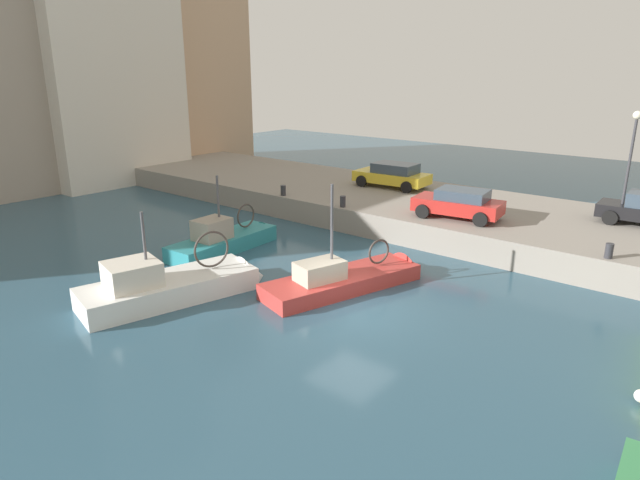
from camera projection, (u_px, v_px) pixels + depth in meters
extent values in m
plane|color=#2D5166|center=(353.00, 310.00, 18.44)|extent=(80.00, 80.00, 0.00)
cube|color=gray|center=(493.00, 222.00, 26.74)|extent=(9.00, 56.00, 1.20)
cube|color=white|center=(170.00, 299.00, 19.35)|extent=(6.33, 3.48, 1.58)
cone|color=white|center=(253.00, 278.00, 21.26)|extent=(1.33, 2.04, 1.88)
cube|color=#B2A893|center=(169.00, 280.00, 19.14)|extent=(6.05, 3.26, 0.08)
cube|color=beige|center=(132.00, 275.00, 18.30)|extent=(1.99, 1.85, 0.88)
cylinder|color=#4C4C51|center=(145.00, 249.00, 18.35)|extent=(0.10, 0.10, 2.56)
torus|color=#3F3833|center=(211.00, 249.00, 19.86)|extent=(1.34, 0.41, 1.37)
sphere|color=white|center=(107.00, 294.00, 19.14)|extent=(0.32, 0.32, 0.32)
cube|color=#BC3833|center=(342.00, 289.00, 20.24)|extent=(6.37, 3.47, 1.16)
cone|color=#BC3833|center=(410.00, 270.00, 22.06)|extent=(1.33, 1.82, 1.63)
cube|color=#9E7A51|center=(342.00, 276.00, 20.08)|extent=(6.10, 3.26, 0.08)
cube|color=#B7AD99|center=(320.00, 271.00, 19.44)|extent=(1.92, 1.48, 0.70)
cylinder|color=#4C4C51|center=(332.00, 232.00, 19.31)|extent=(0.10, 0.10, 3.45)
torus|color=#3F3833|center=(379.00, 251.00, 20.82)|extent=(0.97, 0.36, 0.99)
sphere|color=white|center=(285.00, 287.00, 19.99)|extent=(0.32, 0.32, 0.32)
cube|color=teal|center=(224.00, 251.00, 24.45)|extent=(5.41, 1.92, 1.38)
cone|color=teal|center=(269.00, 235.00, 26.77)|extent=(0.98, 1.52, 1.47)
cube|color=#9E7A51|center=(223.00, 237.00, 24.26)|extent=(5.19, 1.77, 0.08)
cube|color=gray|center=(212.00, 229.00, 23.65)|extent=(1.55, 1.22, 0.93)
cylinder|color=#4C4C51|center=(219.00, 207.00, 23.73)|extent=(0.10, 0.10, 2.79)
torus|color=#3F3833|center=(246.00, 216.00, 25.21)|extent=(1.11, 0.14, 1.11)
sphere|color=white|center=(182.00, 252.00, 23.67)|extent=(0.32, 0.32, 0.32)
cylinder|color=black|center=(610.00, 218.00, 23.99)|extent=(0.25, 0.65, 0.64)
cylinder|color=black|center=(617.00, 210.00, 25.24)|extent=(0.25, 0.65, 0.64)
cube|color=gold|center=(392.00, 177.00, 31.49)|extent=(2.10, 4.34, 0.58)
cube|color=#384756|center=(395.00, 168.00, 31.20)|extent=(1.76, 2.47, 0.54)
cylinder|color=black|center=(362.00, 181.00, 31.65)|extent=(0.26, 0.65, 0.64)
cylinder|color=black|center=(378.00, 176.00, 33.07)|extent=(0.26, 0.65, 0.64)
cylinder|color=black|center=(407.00, 187.00, 30.05)|extent=(0.26, 0.65, 0.64)
cylinder|color=black|center=(421.00, 182.00, 31.47)|extent=(0.26, 0.65, 0.64)
cube|color=red|center=(458.00, 206.00, 24.99)|extent=(2.20, 4.07, 0.61)
cube|color=#384756|center=(463.00, 195.00, 24.73)|extent=(1.78, 2.35, 0.47)
cylinder|color=black|center=(423.00, 211.00, 25.05)|extent=(0.30, 0.66, 0.64)
cylinder|color=black|center=(436.00, 204.00, 26.44)|extent=(0.30, 0.66, 0.64)
cylinder|color=black|center=(480.00, 219.00, 23.70)|extent=(0.30, 0.66, 0.64)
cylinder|color=black|center=(492.00, 211.00, 25.09)|extent=(0.30, 0.66, 0.64)
cylinder|color=#2D2D33|center=(609.00, 251.00, 19.79)|extent=(0.28, 0.28, 0.55)
cylinder|color=#2D2D33|center=(343.00, 201.00, 27.05)|extent=(0.28, 0.28, 0.55)
cylinder|color=#2D2D33|center=(283.00, 190.00, 29.47)|extent=(0.28, 0.28, 0.55)
cylinder|color=#38383D|center=(628.00, 172.00, 23.86)|extent=(0.12, 0.12, 4.50)
sphere|color=#F2EACC|center=(637.00, 115.00, 23.13)|extent=(0.36, 0.36, 0.36)
cube|color=tan|center=(189.00, 50.00, 44.15)|extent=(7.68, 6.13, 18.16)
cube|color=silver|center=(85.00, 10.00, 37.04)|extent=(9.40, 8.45, 22.92)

